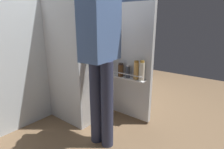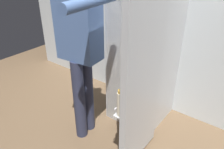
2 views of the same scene
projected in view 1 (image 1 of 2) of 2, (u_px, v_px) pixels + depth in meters
name	position (u px, v px, depth m)	size (l,w,h in m)	color
ground_plane	(114.00, 126.00, 2.21)	(5.83, 5.83, 0.00)	brown
kitchen_wall	(60.00, 16.00, 2.39)	(4.40, 0.10, 2.64)	silver
refrigerator	(84.00, 57.00, 2.31)	(0.65, 1.17, 1.61)	silver
person	(101.00, 40.00, 1.63)	(0.59, 0.70, 1.78)	#2D334C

